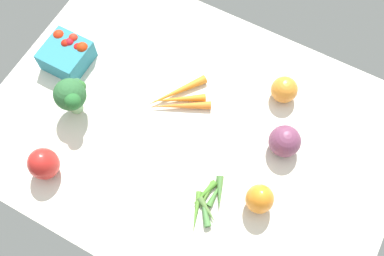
# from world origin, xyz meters

# --- Properties ---
(tablecloth) EXTENTS (1.04, 0.76, 0.02)m
(tablecloth) POSITION_xyz_m (0.00, 0.00, 0.01)
(tablecloth) COLOR silver
(tablecloth) RESTS_ON ground
(bell_pepper_red) EXTENTS (0.08, 0.08, 0.09)m
(bell_pepper_red) POSITION_xyz_m (0.26, 0.26, 0.07)
(bell_pepper_red) COLOR red
(bell_pepper_red) RESTS_ON tablecloth
(okra_pile) EXTENTS (0.08, 0.16, 0.02)m
(okra_pile) POSITION_xyz_m (-0.12, 0.15, 0.03)
(okra_pile) COLOR #538B30
(okra_pile) RESTS_ON tablecloth
(heirloom_tomato_orange) EXTENTS (0.07, 0.07, 0.07)m
(heirloom_tomato_orange) POSITION_xyz_m (-0.16, -0.20, 0.05)
(heirloom_tomato_orange) COLOR orange
(heirloom_tomato_orange) RESTS_ON tablecloth
(bell_pepper_orange) EXTENTS (0.09, 0.09, 0.09)m
(bell_pepper_orange) POSITION_xyz_m (-0.23, 0.09, 0.06)
(bell_pepper_orange) COLOR orange
(bell_pepper_orange) RESTS_ON tablecloth
(berry_basket) EXTENTS (0.11, 0.11, 0.07)m
(berry_basket) POSITION_xyz_m (0.40, -0.03, 0.06)
(berry_basket) COLOR teal
(berry_basket) RESTS_ON tablecloth
(red_onion_near_basket) EXTENTS (0.08, 0.08, 0.08)m
(red_onion_near_basket) POSITION_xyz_m (-0.22, -0.07, 0.06)
(red_onion_near_basket) COLOR #733957
(red_onion_near_basket) RESTS_ON tablecloth
(carrot_bunch) EXTENTS (0.16, 0.16, 0.02)m
(carrot_bunch) POSITION_xyz_m (0.08, -0.06, 0.03)
(carrot_bunch) COLOR orange
(carrot_bunch) RESTS_ON tablecloth
(broccoli_head) EXTENTS (0.09, 0.09, 0.12)m
(broccoli_head) POSITION_xyz_m (0.29, 0.09, 0.09)
(broccoli_head) COLOR #91C389
(broccoli_head) RESTS_ON tablecloth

